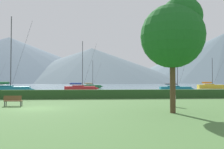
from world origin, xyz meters
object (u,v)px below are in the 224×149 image
object	(u,v)px
park_bench_near_path	(13,100)
park_tree	(174,32)
sailboat_slip_2	(80,88)
sailboat_slip_1	(7,89)
sailboat_slip_4	(91,86)
sailboat_slip_9	(176,88)
person_seated_viewer	(174,99)
sailboat_slip_0	(211,86)

from	to	relation	value
park_bench_near_path	park_tree	distance (m)	15.37
park_bench_near_path	park_tree	size ratio (longest dim) A/B	0.20
sailboat_slip_2	park_tree	size ratio (longest dim) A/B	1.40
sailboat_slip_1	park_bench_near_path	world-z (taller)	sailboat_slip_1
sailboat_slip_4	sailboat_slip_9	size ratio (longest dim) A/B	0.85
park_bench_near_path	sailboat_slip_2	bearing A→B (deg)	87.07
sailboat_slip_4	park_tree	bearing A→B (deg)	-81.42
sailboat_slip_4	park_tree	world-z (taller)	sailboat_slip_4
park_bench_near_path	park_tree	world-z (taller)	park_tree
sailboat_slip_1	park_tree	xyz separation A→B (m)	(21.73, -28.85, 5.02)
person_seated_viewer	park_tree	xyz separation A→B (m)	(-1.32, -3.99, 5.13)
sailboat_slip_4	sailboat_slip_0	bearing A→B (deg)	-11.27
sailboat_slip_9	park_tree	world-z (taller)	sailboat_slip_9
sailboat_slip_1	park_tree	size ratio (longest dim) A/B	1.72
sailboat_slip_0	sailboat_slip_9	xyz separation A→B (m)	(-18.33, -19.52, -0.06)
park_bench_near_path	person_seated_viewer	world-z (taller)	person_seated_viewer
sailboat_slip_4	sailboat_slip_9	bearing A→B (deg)	-53.69
sailboat_slip_2	park_tree	xyz separation A→B (m)	(8.84, -39.82, 5.12)
sailboat_slip_1	park_bench_near_path	bearing A→B (deg)	-73.87
sailboat_slip_9	park_bench_near_path	xyz separation A→B (m)	(-25.90, -29.65, -0.13)
sailboat_slip_9	park_tree	size ratio (longest dim) A/B	1.32
sailboat_slip_9	person_seated_viewer	world-z (taller)	sailboat_slip_9
sailboat_slip_2	park_bench_near_path	world-z (taller)	sailboat_slip_2
sailboat_slip_0	sailboat_slip_4	size ratio (longest dim) A/B	1.02
sailboat_slip_1	sailboat_slip_4	xyz separation A→B (m)	(15.33, 35.62, -0.18)
sailboat_slip_0	sailboat_slip_9	bearing A→B (deg)	-124.65
sailboat_slip_0	park_tree	size ratio (longest dim) A/B	1.14
sailboat_slip_4	park_bench_near_path	bearing A→B (deg)	-93.70
sailboat_slip_0	sailboat_slip_4	distance (m)	38.62
park_bench_near_path	sailboat_slip_0	bearing A→B (deg)	52.40
person_seated_viewer	sailboat_slip_1	bearing A→B (deg)	138.30
sailboat_slip_1	sailboat_slip_9	size ratio (longest dim) A/B	1.30
sailboat_slip_9	park_tree	bearing A→B (deg)	-104.55
park_bench_near_path	sailboat_slip_4	bearing A→B (deg)	87.77
sailboat_slip_2	park_bench_near_path	size ratio (longest dim) A/B	7.13
park_bench_near_path	person_seated_viewer	distance (m)	14.63
person_seated_viewer	sailboat_slip_4	bearing A→B (deg)	102.74
park_tree	sailboat_slip_9	bearing A→B (deg)	70.30
sailboat_slip_2	sailboat_slip_1	bearing A→B (deg)	-140.39
sailboat_slip_4	park_bench_near_path	world-z (taller)	sailboat_slip_4
sailboat_slip_2	sailboat_slip_4	xyz separation A→B (m)	(2.44, 24.65, -0.08)
person_seated_viewer	park_bench_near_path	bearing A→B (deg)	178.17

